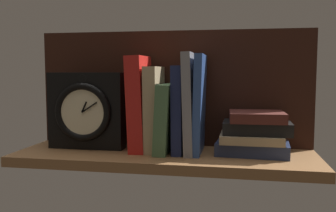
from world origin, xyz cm
name	(u,v)px	position (x,y,z in cm)	size (l,w,h in cm)	color
ground_plane	(164,158)	(0.00, 0.00, -1.25)	(76.86, 23.81, 2.50)	brown
back_panel	(172,88)	(0.00, 11.31, 16.07)	(76.86, 1.20, 32.13)	black
book_red_requiem	(140,104)	(-7.10, 2.60, 12.39)	(3.97, 12.92, 24.79)	red
book_tan_shortstories	(154,109)	(-3.20, 2.60, 11.03)	(3.23, 12.42, 22.07)	tan
book_green_romantic	(168,118)	(0.36, 2.60, 8.77)	(3.30, 16.22, 17.54)	#476B44
book_navy_bierce	(180,109)	(3.60, 2.60, 11.13)	(2.58, 13.63, 22.26)	#192147
book_gray_chess	(190,103)	(6.30, 2.60, 12.76)	(2.23, 15.26, 25.52)	gray
book_blue_modern	(200,104)	(8.69, 2.60, 12.56)	(1.94, 14.40, 25.12)	#2D4C8E
framed_clock	(86,111)	(-21.87, 1.86, 10.26)	(20.57, 6.68, 20.57)	black
book_stack_side	(254,134)	(22.51, 2.60, 5.16)	(18.64, 12.58, 10.81)	#232D4C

